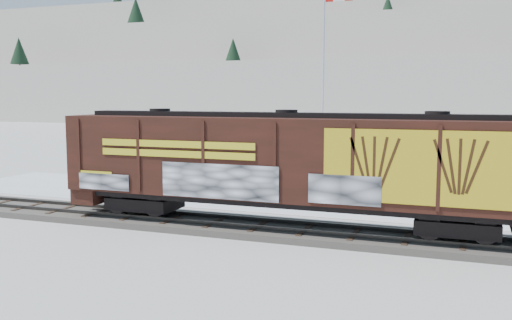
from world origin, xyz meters
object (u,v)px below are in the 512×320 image
at_px(car_silver, 203,182).
at_px(car_white, 213,179).
at_px(car_dark, 309,190).
at_px(hopper_railcar, 286,162).
at_px(flagpole, 324,108).

bearing_deg(car_silver, car_white, -6.64).
bearing_deg(car_white, car_dark, -76.38).
height_order(hopper_railcar, flagpole, flagpole).
distance_m(hopper_railcar, car_white, 10.67).
distance_m(flagpole, car_dark, 8.83).
relative_size(hopper_railcar, flagpole, 1.51).
relative_size(car_white, car_dark, 1.15).
height_order(flagpole, car_white, flagpole).
bearing_deg(flagpole, car_white, -124.98).
xyz_separation_m(hopper_railcar, flagpole, (-2.01, 14.86, 1.88)).
bearing_deg(car_dark, car_white, 65.36).
xyz_separation_m(flagpole, car_dark, (1.06, -7.68, -4.22)).
relative_size(hopper_railcar, car_silver, 4.49).
height_order(hopper_railcar, car_dark, hopper_railcar).
bearing_deg(hopper_railcar, car_dark, 97.54).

